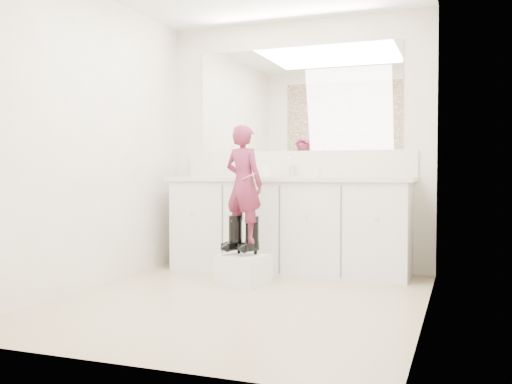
% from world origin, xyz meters
% --- Properties ---
extents(floor, '(3.00, 3.00, 0.00)m').
position_xyz_m(floor, '(0.00, 0.00, 0.00)').
color(floor, '#968A62').
rests_on(floor, ground).
extents(wall_back, '(2.60, 0.00, 2.60)m').
position_xyz_m(wall_back, '(0.00, 1.50, 1.20)').
color(wall_back, beige).
rests_on(wall_back, floor).
extents(wall_front, '(2.60, 0.00, 2.60)m').
position_xyz_m(wall_front, '(0.00, -1.50, 1.20)').
color(wall_front, beige).
rests_on(wall_front, floor).
extents(wall_left, '(0.00, 3.00, 3.00)m').
position_xyz_m(wall_left, '(-1.30, 0.00, 1.20)').
color(wall_left, beige).
rests_on(wall_left, floor).
extents(wall_right, '(0.00, 3.00, 3.00)m').
position_xyz_m(wall_right, '(1.30, 0.00, 1.20)').
color(wall_right, beige).
rests_on(wall_right, floor).
extents(vanity_cabinet, '(2.20, 0.55, 0.85)m').
position_xyz_m(vanity_cabinet, '(0.00, 1.23, 0.42)').
color(vanity_cabinet, silver).
rests_on(vanity_cabinet, floor).
extents(countertop, '(2.28, 0.58, 0.04)m').
position_xyz_m(countertop, '(0.00, 1.21, 0.87)').
color(countertop, beige).
rests_on(countertop, vanity_cabinet).
extents(backsplash, '(2.28, 0.03, 0.25)m').
position_xyz_m(backsplash, '(0.00, 1.49, 1.02)').
color(backsplash, beige).
rests_on(backsplash, countertop).
extents(mirror, '(2.00, 0.02, 1.00)m').
position_xyz_m(mirror, '(0.00, 1.49, 1.64)').
color(mirror, white).
rests_on(mirror, wall_back).
extents(dot_panel, '(2.00, 0.01, 1.20)m').
position_xyz_m(dot_panel, '(0.00, -1.49, 1.65)').
color(dot_panel, '#472819').
rests_on(dot_panel, wall_front).
extents(faucet, '(0.08, 0.08, 0.10)m').
position_xyz_m(faucet, '(0.00, 1.38, 0.94)').
color(faucet, silver).
rests_on(faucet, countertop).
extents(cup, '(0.11, 0.11, 0.09)m').
position_xyz_m(cup, '(0.27, 1.18, 0.93)').
color(cup, '#F1E5C1').
rests_on(cup, countertop).
extents(soap_bottle, '(0.10, 0.10, 0.18)m').
position_xyz_m(soap_bottle, '(-0.22, 1.27, 0.98)').
color(soap_bottle, white).
rests_on(soap_bottle, countertop).
extents(step_stool, '(0.46, 0.42, 0.25)m').
position_xyz_m(step_stool, '(-0.19, 0.55, 0.12)').
color(step_stool, silver).
rests_on(step_stool, floor).
extents(boot_left, '(0.17, 0.24, 0.32)m').
position_xyz_m(boot_left, '(-0.27, 0.57, 0.41)').
color(boot_left, black).
rests_on(boot_left, step_stool).
extents(boot_right, '(0.17, 0.24, 0.32)m').
position_xyz_m(boot_right, '(-0.12, 0.57, 0.41)').
color(boot_right, black).
rests_on(boot_right, step_stool).
extents(toddler, '(0.41, 0.33, 0.98)m').
position_xyz_m(toddler, '(-0.19, 0.57, 0.84)').
color(toddler, '#B13664').
rests_on(toddler, step_stool).
extents(toothbrush, '(0.13, 0.05, 0.06)m').
position_xyz_m(toothbrush, '(-0.12, 0.49, 0.90)').
color(toothbrush, '#D75393').
rests_on(toothbrush, toddler).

